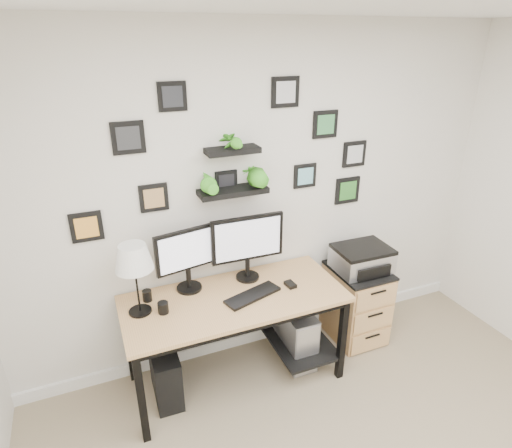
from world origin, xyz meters
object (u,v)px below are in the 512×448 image
desk (238,307)px  file_cabinet (356,303)px  mug (163,308)px  pc_tower_grey (294,334)px  printer (362,259)px  monitor_right (248,243)px  pc_tower_black (165,373)px  monitor_left (187,255)px  table_lamp (133,259)px

desk → file_cabinet: (1.12, 0.06, -0.29)m
mug → pc_tower_grey: mug is taller
file_cabinet → printer: printer is taller
monitor_right → file_cabinet: bearing=-6.4°
pc_tower_black → printer: printer is taller
monitor_left → printer: monitor_left is taller
table_lamp → mug: size_ratio=6.26×
table_lamp → pc_tower_black: 0.96m
printer → pc_tower_black: bearing=-177.9°
desk → pc_tower_black: 0.71m
desk → printer: (1.13, 0.06, 0.15)m
monitor_left → table_lamp: table_lamp is taller
file_cabinet → printer: size_ratio=1.47×
monitor_right → mug: 0.77m
monitor_right → mug: monitor_right is taller
monitor_left → monitor_right: 0.46m
pc_tower_grey → file_cabinet: size_ratio=0.73×
pc_tower_black → pc_tower_grey: 1.06m
table_lamp → file_cabinet: bearing=0.6°
monitor_left → file_cabinet: 1.59m
table_lamp → desk: bearing=-3.3°
pc_tower_black → monitor_right: bearing=14.9°
desk → table_lamp: size_ratio=3.14×
desk → monitor_left: 0.54m
monitor_right → monitor_left: bearing=177.4°
monitor_left → mug: bearing=-137.7°
desk → table_lamp: bearing=176.7°
monitor_left → desk: bearing=-31.3°
desk → pc_tower_black: bearing=-179.5°
pc_tower_grey → printer: printer is taller
desk → file_cabinet: bearing=3.0°
mug → pc_tower_grey: 1.17m
pc_tower_black → file_cabinet: size_ratio=0.62×
monitor_right → table_lamp: size_ratio=1.10×
pc_tower_black → file_cabinet: file_cabinet is taller
monitor_left → pc_tower_grey: monitor_left is taller
desk → pc_tower_black: (-0.58, -0.00, -0.42)m
pc_tower_grey → table_lamp: bearing=178.1°
desk → pc_tower_black: desk is taller
monitor_right → file_cabinet: monitor_right is taller
monitor_right → file_cabinet: size_ratio=0.83×
mug → file_cabinet: 1.73m
pc_tower_black → monitor_left: bearing=37.1°
mug → table_lamp: bearing=154.3°
table_lamp → file_cabinet: table_lamp is taller
desk → table_lamp: (-0.69, 0.04, 0.53)m
desk → mug: (-0.55, -0.03, 0.16)m
monitor_left → pc_tower_black: (-0.27, -0.19, -0.83)m
monitor_right → desk: bearing=-131.4°
pc_tower_grey → monitor_left: bearing=166.8°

